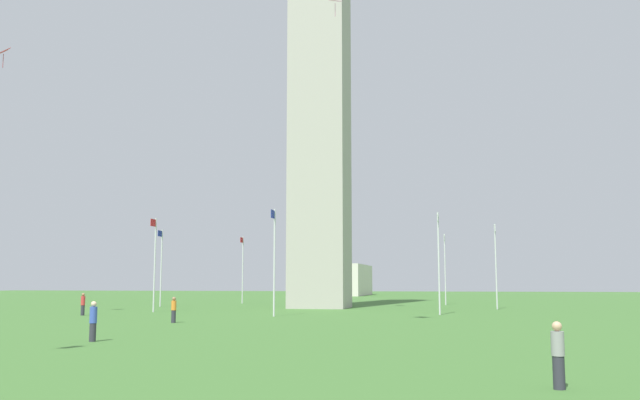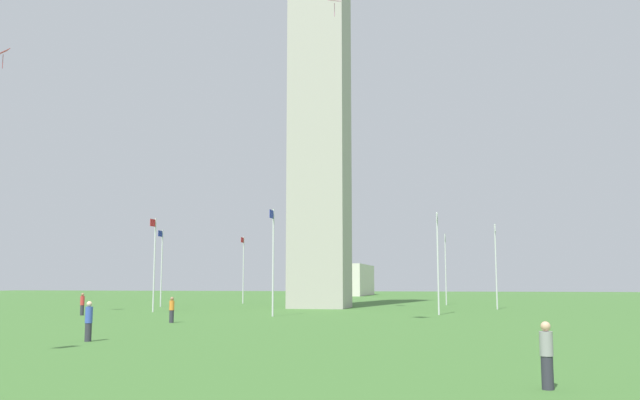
# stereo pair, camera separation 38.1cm
# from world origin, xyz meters

# --- Properties ---
(ground_plane) EXTENTS (260.00, 260.00, 0.00)m
(ground_plane) POSITION_xyz_m (0.00, 0.00, 0.00)
(ground_plane) COLOR #3D6B2D
(obelisk_monument) EXTENTS (5.75, 5.75, 52.24)m
(obelisk_monument) POSITION_xyz_m (0.00, 0.00, 26.12)
(obelisk_monument) COLOR #A8A399
(obelisk_monument) RESTS_ON ground
(flagpole_n) EXTENTS (1.12, 0.14, 8.27)m
(flagpole_n) POSITION_xyz_m (17.56, 0.00, 4.53)
(flagpole_n) COLOR silver
(flagpole_n) RESTS_ON ground
(flagpole_ne) EXTENTS (1.12, 0.14, 8.27)m
(flagpole_ne) POSITION_xyz_m (12.43, 12.37, 4.53)
(flagpole_ne) COLOR silver
(flagpole_ne) RESTS_ON ground
(flagpole_e) EXTENTS (1.12, 0.14, 8.27)m
(flagpole_e) POSITION_xyz_m (0.06, 17.50, 4.53)
(flagpole_e) COLOR silver
(flagpole_e) RESTS_ON ground
(flagpole_se) EXTENTS (1.12, 0.14, 8.27)m
(flagpole_se) POSITION_xyz_m (-12.32, 12.37, 4.53)
(flagpole_se) COLOR silver
(flagpole_se) RESTS_ON ground
(flagpole_s) EXTENTS (1.12, 0.14, 8.27)m
(flagpole_s) POSITION_xyz_m (-17.44, 0.00, 4.53)
(flagpole_s) COLOR silver
(flagpole_s) RESTS_ON ground
(flagpole_sw) EXTENTS (1.12, 0.14, 8.27)m
(flagpole_sw) POSITION_xyz_m (-12.32, -12.37, 4.53)
(flagpole_sw) COLOR silver
(flagpole_sw) RESTS_ON ground
(flagpole_w) EXTENTS (1.12, 0.14, 8.27)m
(flagpole_w) POSITION_xyz_m (0.06, -17.50, 4.53)
(flagpole_w) COLOR silver
(flagpole_w) RESTS_ON ground
(flagpole_nw) EXTENTS (1.12, 0.14, 8.27)m
(flagpole_nw) POSITION_xyz_m (12.43, -12.37, 4.53)
(flagpole_nw) COLOR silver
(flagpole_nw) RESTS_ON ground
(person_red_shirt) EXTENTS (0.32, 0.32, 1.75)m
(person_red_shirt) POSITION_xyz_m (19.06, -15.18, 0.87)
(person_red_shirt) COLOR #2D2D38
(person_red_shirt) RESTS_ON ground
(person_blue_shirt) EXTENTS (0.32, 0.32, 1.76)m
(person_blue_shirt) POSITION_xyz_m (40.33, -1.90, 0.87)
(person_blue_shirt) COLOR #2D2D38
(person_blue_shirt) RESTS_ON ground
(person_orange_shirt) EXTENTS (0.32, 0.32, 1.66)m
(person_orange_shirt) POSITION_xyz_m (26.70, -4.14, 0.82)
(person_orange_shirt) COLOR #2D2D38
(person_orange_shirt) RESTS_ON ground
(person_gray_shirt) EXTENTS (0.32, 0.32, 1.63)m
(person_gray_shirt) POSITION_xyz_m (50.13, 16.27, 0.81)
(person_gray_shirt) COLOR #2D2D38
(person_gray_shirt) RESTS_ON ground
(kite_pink_diamond) EXTENTS (1.35, 1.38, 1.70)m
(kite_pink_diamond) POSITION_xyz_m (10.57, 3.58, 27.84)
(kite_pink_diamond) COLOR pink
(kite_red_diamond) EXTENTS (1.20, 1.24, 1.65)m
(kite_red_diamond) POSITION_xyz_m (22.04, -21.34, 20.90)
(kite_red_diamond) COLOR red
(distant_building) EXTENTS (20.87, 13.65, 6.13)m
(distant_building) POSITION_xyz_m (-67.30, -11.30, 3.07)
(distant_building) COLOR beige
(distant_building) RESTS_ON ground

